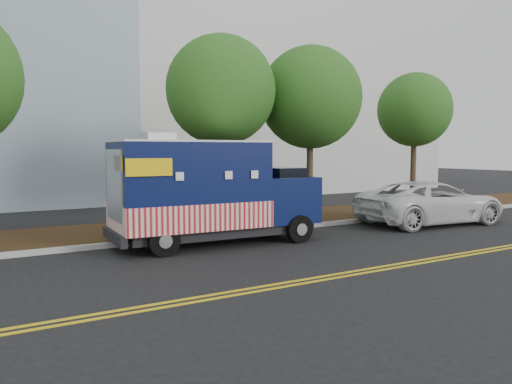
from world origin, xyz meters
TOP-DOWN VIEW (x-y plane):
  - ground at (0.00, 0.00)m, footprint 120.00×120.00m
  - curb at (0.00, 1.40)m, footprint 120.00×0.18m
  - mulch_strip at (0.00, 3.50)m, footprint 120.00×4.00m
  - centerline_near at (0.00, -4.45)m, footprint 120.00×0.10m
  - centerline_far at (0.00, -4.70)m, footprint 120.00×0.10m
  - tree_b at (2.07, 3.14)m, footprint 3.97×3.97m
  - tree_c at (5.86, 2.82)m, footprint 4.04×4.04m
  - tree_d at (12.28, 3.22)m, footprint 3.44×3.44m
  - sign_post at (-1.71, 1.55)m, footprint 0.06×0.06m
  - food_truck at (0.16, 0.38)m, footprint 6.43×2.71m
  - white_car at (9.38, -0.25)m, footprint 6.19×3.34m

SIDE VIEW (x-z plane):
  - ground at x=0.00m, z-range 0.00..0.00m
  - centerline_near at x=0.00m, z-range 0.00..0.01m
  - centerline_far at x=0.00m, z-range 0.00..0.01m
  - curb at x=0.00m, z-range 0.00..0.15m
  - mulch_strip at x=0.00m, z-range 0.00..0.15m
  - white_car at x=9.38m, z-range 0.00..1.65m
  - sign_post at x=-1.71m, z-range 0.00..2.40m
  - food_truck at x=0.16m, z-range -0.16..3.17m
  - tree_d at x=12.28m, z-range 1.48..7.92m
  - tree_c at x=5.86m, z-range 1.43..8.36m
  - tree_b at x=2.07m, z-range 1.49..8.47m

